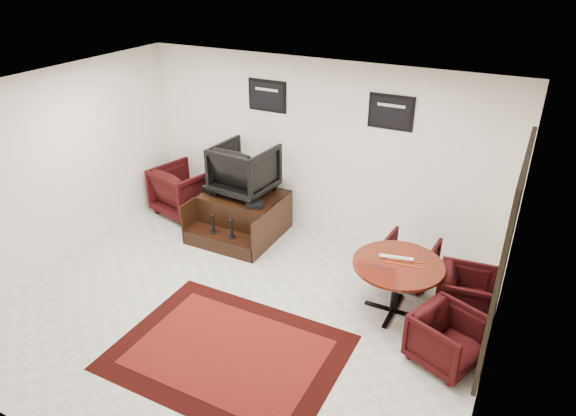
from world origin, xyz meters
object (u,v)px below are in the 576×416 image
(shine_chair, at_px, (244,167))
(table_chair_back, at_px, (409,258))
(shine_podium, at_px, (242,216))
(armchair_side, at_px, (184,188))
(table_chair_window, at_px, (466,293))
(table_chair_corner, at_px, (448,336))
(meeting_table, at_px, (398,269))

(shine_chair, distance_m, table_chair_back, 2.92)
(shine_podium, xyz_separation_m, armchair_side, (-1.28, 0.17, 0.16))
(table_chair_window, distance_m, table_chair_corner, 0.93)
(table_chair_back, bearing_deg, table_chair_window, 155.76)
(table_chair_back, height_order, table_chair_window, table_chair_window)
(shine_podium, relative_size, armchair_side, 1.42)
(shine_podium, distance_m, table_chair_corner, 3.92)
(table_chair_back, bearing_deg, shine_chair, -0.77)
(shine_podium, relative_size, table_chair_back, 1.88)
(shine_podium, height_order, table_chair_back, table_chair_back)
(shine_chair, distance_m, meeting_table, 3.06)
(shine_chair, xyz_separation_m, table_chair_back, (2.80, -0.25, -0.76))
(table_chair_back, xyz_separation_m, table_chair_window, (0.86, -0.47, 0.00))
(armchair_side, xyz_separation_m, table_chair_back, (4.09, -0.28, -0.11))
(armchair_side, relative_size, table_chair_corner, 1.31)
(table_chair_back, distance_m, table_chair_window, 0.98)
(shine_chair, distance_m, table_chair_corner, 4.05)
(armchair_side, height_order, table_chair_back, armchair_side)
(armchair_side, bearing_deg, table_chair_back, -169.85)
(shine_podium, relative_size, table_chair_corner, 1.86)
(armchair_side, height_order, meeting_table, armchair_side)
(meeting_table, xyz_separation_m, table_chair_corner, (0.78, -0.61, -0.29))
(meeting_table, height_order, table_chair_back, meeting_table)
(meeting_table, xyz_separation_m, table_chair_back, (-0.04, 0.79, -0.30))
(meeting_table, height_order, table_chair_window, meeting_table)
(table_chair_window, bearing_deg, shine_chair, 72.75)
(shine_podium, xyz_separation_m, table_chair_corner, (3.62, -1.51, 0.05))
(table_chair_back, height_order, table_chair_corner, table_chair_corner)
(armchair_side, bearing_deg, shine_chair, -167.16)
(shine_podium, xyz_separation_m, table_chair_back, (2.80, -0.12, 0.05))
(shine_chair, xyz_separation_m, meeting_table, (2.84, -1.04, -0.47))
(table_chair_window, bearing_deg, table_chair_back, 55.26)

